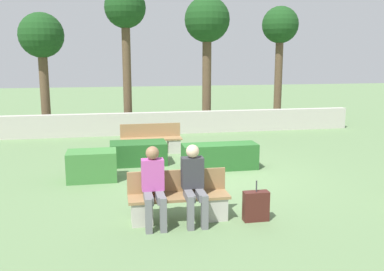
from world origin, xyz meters
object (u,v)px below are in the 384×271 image
person_seated_man (153,182)px  tree_center_right (207,24)px  tree_leftmost (42,39)px  person_seated_woman (194,180)px  tree_center_left (125,15)px  tree_rightmost (280,30)px  bench_front (179,202)px  bench_left_side (151,142)px  suitcase (256,206)px

person_seated_man → tree_center_right: (3.18, 10.04, 3.31)m
person_seated_man → tree_leftmost: (-3.09, 9.82, 2.68)m
person_seated_woman → tree_center_left: size_ratio=0.25×
tree_center_left → tree_rightmost: 6.50m
bench_front → tree_leftmost: tree_leftmost is taller
bench_left_side → person_seated_man: (-0.47, -5.45, 0.43)m
suitcase → bench_left_side: bearing=103.2°
bench_left_side → tree_center_left: 5.80m
bench_front → tree_center_left: tree_center_left is taller
suitcase → bench_front: bearing=167.7°
suitcase → tree_center_right: tree_center_right is taller
person_seated_man → bench_front: bearing=16.6°
person_seated_woman → tree_center_right: 10.86m
tree_rightmost → tree_leftmost: bearing=-176.4°
bench_front → bench_left_side: (0.01, 5.31, 0.00)m
tree_leftmost → tree_rightmost: (9.49, 0.60, 0.46)m
tree_leftmost → tree_center_left: tree_center_left is taller
person_seated_man → suitcase: bearing=-4.9°
tree_rightmost → tree_center_right: bearing=-173.2°
tree_center_left → tree_rightmost: tree_center_left is taller
bench_front → tree_center_right: (2.72, 9.91, 3.74)m
person_seated_man → tree_center_right: 11.04m
person_seated_woman → bench_left_side: bearing=92.4°
person_seated_woman → suitcase: person_seated_woman is taller
bench_left_side → tree_leftmost: (-3.56, 4.38, 3.10)m
suitcase → tree_leftmost: 11.55m
person_seated_man → suitcase: size_ratio=1.85×
bench_front → person_seated_man: size_ratio=1.31×
tree_center_right → bench_front: bearing=-105.4°
bench_left_side → tree_center_right: 6.51m
bench_front → tree_center_left: bearing=92.9°
bench_left_side → tree_leftmost: 6.44m
bench_left_side → suitcase: 5.75m
person_seated_man → bench_left_side: bearing=85.1°
tree_leftmost → bench_left_side: bearing=-50.9°
bench_front → tree_leftmost: 10.77m
person_seated_woman → tree_rightmost: tree_rightmost is taller
person_seated_man → tree_center_left: (-0.03, 9.61, 3.58)m
bench_front → person_seated_man: 0.64m
bench_left_side → tree_leftmost: tree_leftmost is taller
bench_front → tree_rightmost: tree_rightmost is taller
tree_center_left → person_seated_woman: bearing=-85.7°
bench_front → tree_center_right: bearing=74.6°
person_seated_woman → tree_center_left: bearing=94.3°
bench_left_side → suitcase: bench_left_side is taller
bench_front → bench_left_side: size_ratio=0.99×
tree_center_left → tree_rightmost: (6.43, 0.81, -0.45)m
bench_left_side → person_seated_man: size_ratio=1.32×
person_seated_woman → tree_center_left: 10.29m
tree_leftmost → person_seated_woman: bearing=-68.9°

